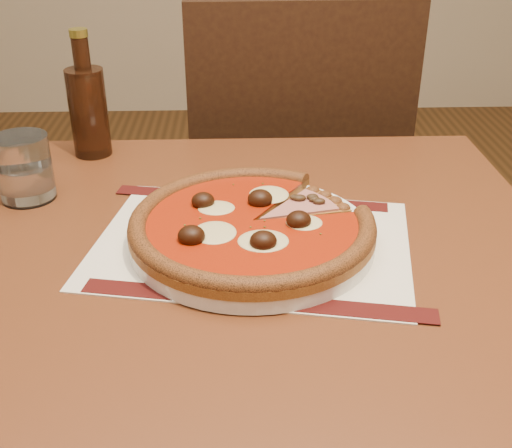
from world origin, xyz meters
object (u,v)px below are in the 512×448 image
Objects in this scene: table at (257,317)px; bottle at (88,108)px; chair_far at (293,178)px; plate at (252,236)px; water_glass at (24,168)px; pizza at (252,223)px.

bottle reaches higher than table.
chair_far reaches higher than table.
chair_far reaches higher than plate.
chair_far is at bearing 40.02° from bottle.
plate is 0.36m from water_glass.
table is 0.11m from plate.
pizza is 1.50× the size of bottle.
pizza is at bearing -147.77° from plate.
table is 2.54× the size of plate.
chair_far is 0.68m from pizza.
chair_far is 0.70m from water_glass.
chair_far is at bearing 79.88° from pizza.
chair_far is 0.56m from bottle.
chair_far is 10.05× the size of water_glass.
water_glass reaches higher than table.
bottle reaches higher than plate.
pizza is at bearing 103.69° from table.
chair_far is 3.07× the size of pizza.
plate is 1.00× the size of pizza.
table is 0.40m from water_glass.
plate reaches higher than table.
water_glass is 0.18m from bottle.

